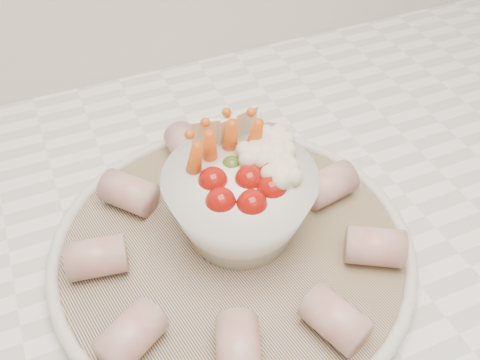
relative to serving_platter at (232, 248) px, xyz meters
name	(u,v)px	position (x,y,z in m)	size (l,w,h in m)	color
serving_platter	(232,248)	(0.00, 0.00, 0.00)	(0.40, 0.40, 0.02)	navy
veggie_bowl	(241,198)	(0.02, 0.02, 0.05)	(0.14, 0.14, 0.11)	white
cured_meat_rolls	(232,233)	(0.00, 0.00, 0.02)	(0.29, 0.30, 0.03)	#AF5050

